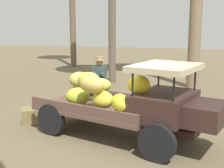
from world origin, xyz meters
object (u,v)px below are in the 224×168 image
truck (131,103)px  farmer (99,81)px  wooden_crate (31,115)px  loose_banana_bunch (165,108)px

truck → farmer: 2.40m
truck → wooden_crate: 3.05m
truck → farmer: truck is taller
farmer → loose_banana_bunch: bearing=103.7°
farmer → truck: bearing=37.6°
farmer → wooden_crate: size_ratio=2.96×
farmer → loose_banana_bunch: farmer is taller
truck → loose_banana_bunch: (0.51, 2.36, -0.72)m
truck → wooden_crate: truck is taller
loose_banana_bunch → wooden_crate: bearing=-151.2°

